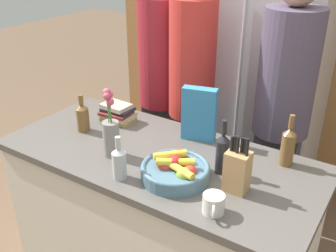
# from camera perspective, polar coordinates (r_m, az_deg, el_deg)

# --- Properties ---
(kitchen_island) EXTENTS (1.66, 0.75, 0.93)m
(kitchen_island) POSITION_cam_1_polar(r_m,az_deg,el_deg) (2.28, -1.33, -14.13)
(kitchen_island) COLOR silver
(kitchen_island) RESTS_ON ground_plane
(back_wall_wood) EXTENTS (2.86, 0.12, 2.60)m
(back_wall_wood) POSITION_cam_1_polar(r_m,az_deg,el_deg) (3.27, 15.17, 14.00)
(back_wall_wood) COLOR #9E6B3D
(back_wall_wood) RESTS_ON ground_plane
(refrigerator) EXTENTS (0.83, 0.63, 1.91)m
(refrigerator) POSITION_cam_1_polar(r_m,az_deg,el_deg) (3.00, 13.70, 6.27)
(refrigerator) COLOR #B7B7BC
(refrigerator) RESTS_ON ground_plane
(fruit_bowl) EXTENTS (0.32, 0.32, 0.12)m
(fruit_bowl) POSITION_cam_1_polar(r_m,az_deg,el_deg) (1.80, 1.09, -6.34)
(fruit_bowl) COLOR slate
(fruit_bowl) RESTS_ON kitchen_island
(knife_block) EXTENTS (0.10, 0.09, 0.27)m
(knife_block) POSITION_cam_1_polar(r_m,az_deg,el_deg) (1.72, 10.03, -6.35)
(knife_block) COLOR tan
(knife_block) RESTS_ON kitchen_island
(flower_vase) EXTENTS (0.08, 0.08, 0.36)m
(flower_vase) POSITION_cam_1_polar(r_m,az_deg,el_deg) (1.97, -8.28, -1.02)
(flower_vase) COLOR gray
(flower_vase) RESTS_ON kitchen_island
(cereal_box) EXTENTS (0.19, 0.10, 0.30)m
(cereal_box) POSITION_cam_1_polar(r_m,az_deg,el_deg) (2.10, 4.53, 1.71)
(cereal_box) COLOR teal
(cereal_box) RESTS_ON kitchen_island
(coffee_mug) EXTENTS (0.09, 0.12, 0.08)m
(coffee_mug) POSITION_cam_1_polar(r_m,az_deg,el_deg) (1.61, 6.62, -11.19)
(coffee_mug) COLOR silver
(coffee_mug) RESTS_ON kitchen_island
(book_stack) EXTENTS (0.20, 0.16, 0.11)m
(book_stack) POSITION_cam_1_polar(r_m,az_deg,el_deg) (2.36, -7.35, 1.87)
(book_stack) COLOR #99844C
(book_stack) RESTS_ON kitchen_island
(bottle_oil) EXTENTS (0.07, 0.07, 0.21)m
(bottle_oil) POSITION_cam_1_polar(r_m,az_deg,el_deg) (1.80, -7.10, -5.21)
(bottle_oil) COLOR #B2BCC1
(bottle_oil) RESTS_ON kitchen_island
(bottle_vinegar) EXTENTS (0.07, 0.07, 0.22)m
(bottle_vinegar) POSITION_cam_1_polar(r_m,az_deg,el_deg) (2.26, -12.29, 1.32)
(bottle_vinegar) COLOR brown
(bottle_vinegar) RESTS_ON kitchen_island
(bottle_wine) EXTENTS (0.07, 0.07, 0.26)m
(bottle_wine) POSITION_cam_1_polar(r_m,az_deg,el_deg) (1.96, 17.02, -2.70)
(bottle_wine) COLOR brown
(bottle_wine) RESTS_ON kitchen_island
(bottle_water) EXTENTS (0.06, 0.06, 0.27)m
(bottle_water) POSITION_cam_1_polar(r_m,az_deg,el_deg) (1.83, 7.91, -3.81)
(bottle_water) COLOR black
(bottle_water) RESTS_ON kitchen_island
(person_at_sink) EXTENTS (0.31, 0.31, 1.80)m
(person_at_sink) POSITION_cam_1_polar(r_m,az_deg,el_deg) (2.73, -0.97, 6.52)
(person_at_sink) COLOR #383842
(person_at_sink) RESTS_ON ground_plane
(person_in_blue) EXTENTS (0.29, 0.29, 1.82)m
(person_in_blue) POSITION_cam_1_polar(r_m,az_deg,el_deg) (2.52, 3.45, 5.41)
(person_in_blue) COLOR #383842
(person_in_blue) RESTS_ON ground_plane
(person_in_red_tee) EXTENTS (0.33, 0.33, 1.81)m
(person_in_red_tee) POSITION_cam_1_polar(r_m,az_deg,el_deg) (2.39, 16.29, 2.59)
(person_in_red_tee) COLOR #383842
(person_in_red_tee) RESTS_ON ground_plane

